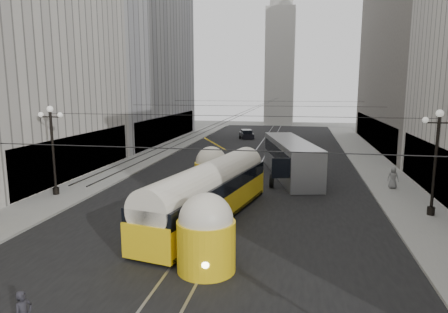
% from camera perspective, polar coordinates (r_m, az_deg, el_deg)
% --- Properties ---
extents(road, '(20.00, 85.00, 0.02)m').
position_cam_1_polar(road, '(40.75, 4.12, -1.20)').
color(road, black).
rests_on(road, ground).
extents(sidewalk_left, '(4.00, 72.00, 0.15)m').
position_cam_1_polar(sidewalk_left, '(46.96, -10.06, 0.24)').
color(sidewalk_left, gray).
rests_on(sidewalk_left, ground).
extents(sidewalk_right, '(4.00, 72.00, 0.15)m').
position_cam_1_polar(sidewalk_right, '(44.53, 20.20, -0.74)').
color(sidewalk_right, gray).
rests_on(sidewalk_right, ground).
extents(rail_left, '(0.12, 85.00, 0.04)m').
position_cam_1_polar(rail_left, '(40.84, 3.07, -1.16)').
color(rail_left, gray).
rests_on(rail_left, ground).
extents(rail_right, '(0.12, 85.00, 0.04)m').
position_cam_1_polar(rail_right, '(40.67, 5.17, -1.24)').
color(rail_right, gray).
rests_on(rail_right, ground).
extents(building_left_far, '(12.60, 28.60, 28.60)m').
position_cam_1_polar(building_left_far, '(60.82, -13.63, 15.73)').
color(building_left_far, '#999999').
rests_on(building_left_far, ground).
extents(building_right_far, '(12.60, 32.60, 32.60)m').
position_cam_1_polar(building_right_far, '(57.95, 27.41, 17.24)').
color(building_right_far, '#514C47').
rests_on(building_right_far, ground).
extents(distant_tower, '(6.00, 6.00, 31.36)m').
position_cam_1_polar(distant_tower, '(87.65, 8.04, 14.45)').
color(distant_tower, '#B2AFA8').
rests_on(distant_tower, ground).
extents(lamppost_left_mid, '(1.86, 0.44, 6.37)m').
position_cam_1_polar(lamppost_left_mid, '(30.82, -23.28, 1.50)').
color(lamppost_left_mid, black).
rests_on(lamppost_left_mid, sidewalk_left).
extents(lamppost_right_mid, '(1.86, 0.44, 6.37)m').
position_cam_1_polar(lamppost_right_mid, '(26.76, 28.01, -0.02)').
color(lamppost_right_mid, black).
rests_on(lamppost_right_mid, sidewalk_right).
extents(catenary, '(25.00, 72.00, 0.23)m').
position_cam_1_polar(catenary, '(39.03, 4.22, 7.02)').
color(catenary, black).
rests_on(catenary, ground).
extents(streetcar, '(5.23, 15.63, 3.48)m').
position_cam_1_polar(streetcar, '(23.60, -2.10, -5.11)').
color(streetcar, yellow).
rests_on(streetcar, ground).
extents(city_bus, '(5.54, 13.11, 3.23)m').
position_cam_1_polar(city_bus, '(35.55, 9.48, -0.05)').
color(city_bus, gray).
rests_on(city_bus, ground).
extents(sedan_white_far, '(2.14, 5.00, 1.57)m').
position_cam_1_polar(sedan_white_far, '(51.86, 7.40, 1.92)').
color(sedan_white_far, silver).
rests_on(sedan_white_far, ground).
extents(sedan_dark_far, '(2.86, 4.48, 1.32)m').
position_cam_1_polar(sedan_dark_far, '(62.24, 3.23, 3.19)').
color(sedan_dark_far, black).
rests_on(sedan_dark_far, ground).
extents(pedestrian_sidewalk_right, '(0.93, 0.72, 1.66)m').
position_cam_1_polar(pedestrian_sidewalk_right, '(33.15, 23.01, -2.81)').
color(pedestrian_sidewalk_right, slate).
rests_on(pedestrian_sidewalk_right, sidewalk_right).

